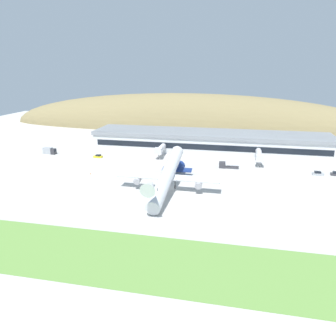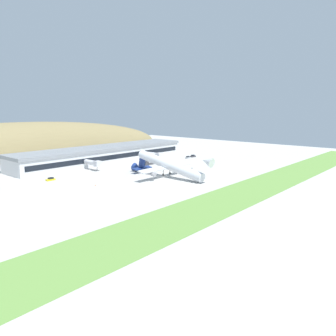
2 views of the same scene
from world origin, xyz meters
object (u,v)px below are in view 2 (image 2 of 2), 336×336
Objects in this scene: jetway_1 at (153,154)px; traffic_cone_0 at (95,185)px; fuel_truck at (149,162)px; service_car_0 at (51,179)px; jetway_0 at (93,163)px; terminal_building at (104,153)px; cargo_airplane at (168,166)px; service_car_1 at (188,157)px; service_car_2 at (193,156)px.

traffic_cone_0 is (-65.92, -28.62, -3.71)m from jetway_1.
service_car_0 is at bearing 175.94° from fuel_truck.
jetway_0 and jetway_1 have the same top height.
traffic_cone_0 is (7.22, -24.02, -0.30)m from service_car_0.
terminal_building is 9.74× the size of jetway_0.
jetway_1 is (23.32, -19.27, -1.48)m from terminal_building.
service_car_0 is (-28.50, -6.26, -3.41)m from jetway_0.
jetway_0 is at bearing 106.59° from cargo_airplane.
jetway_0 is at bearing 12.40° from service_car_0.
terminal_building is 7.72× the size of jetway_1.
service_car_1 reaches higher than traffic_cone_0.
traffic_cone_0 is at bearing -168.78° from service_car_1.
jetway_1 is 1.84× the size of fuel_truck.
terminal_building is 64.30m from traffic_cone_0.
fuel_truck is at bearing -144.60° from jetway_1.
service_car_0 is at bearing 138.77° from cargo_airplane.
terminal_building is at bearing 146.05° from service_car_1.
cargo_airplane reaches higher than service_car_2.
service_car_1 is 7.37× the size of traffic_cone_0.
service_car_1 is at bearing -170.67° from service_car_2.
service_car_0 is at bearing -167.60° from jetway_0.
cargo_airplane reaches higher than traffic_cone_0.
fuel_truck is (19.54, 31.70, -4.28)m from cargo_airplane.
terminal_building is at bearing 110.98° from fuel_truck.
cargo_airplane is at bearing -121.66° from fuel_truck.
service_car_2 is at bearing -9.06° from jetway_0.
cargo_airplane is 68.35m from service_car_2.
terminal_building is 201.52× the size of traffic_cone_0.
fuel_truck is at bearing -4.06° from service_car_0.
jetway_0 is at bearing 170.94° from service_car_2.
jetway_1 is at bearing 35.40° from fuel_truck.
jetway_1 reaches higher than fuel_truck.
jetway_0 reaches higher than service_car_2.
jetway_1 is 30.75m from service_car_2.
jetway_0 is 29.37m from service_car_0.
service_car_2 is (60.93, 30.55, -5.06)m from cargo_airplane.
service_car_2 is at bearing -1.59° from fuel_truck.
jetway_0 is at bearing -140.49° from terminal_building.
traffic_cone_0 is (-33.86, 11.98, -5.44)m from cargo_airplane.
terminal_building is 60.05m from service_car_2.
service_car_1 is (21.92, -11.19, -3.33)m from jetway_1.
cargo_airplane is (-32.07, -40.59, 1.73)m from jetway_1.
traffic_cone_0 is at bearing -73.26° from service_car_0.
service_car_2 is at bearing 11.08° from traffic_cone_0.
service_car_1 is at bearing 11.22° from traffic_cone_0.
fuel_truck is at bearing -69.02° from terminal_building.
service_car_0 is (-49.83, -23.86, -4.89)m from terminal_building.
service_car_1 is at bearing -3.97° from service_car_0.
service_car_2 is (52.18, -29.31, -4.81)m from terminal_building.
cargo_airplane is 85.32× the size of traffic_cone_0.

